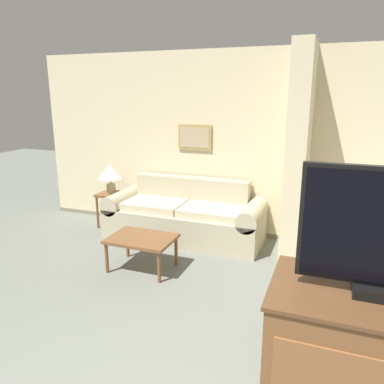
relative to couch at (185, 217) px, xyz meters
name	(u,v)px	position (x,y,z in m)	size (l,w,h in m)	color
wall_back	(264,147)	(1.00, 0.49, 0.98)	(7.11, 0.16, 2.60)	beige
wall_partition_pillar	(298,153)	(1.49, 0.02, 0.99)	(0.24, 0.81, 2.60)	beige
couch	(185,217)	(0.00, 0.00, 0.00)	(2.23, 0.84, 0.83)	#B7AD8E
coffee_table	(142,241)	(-0.10, -1.10, 0.04)	(0.75, 0.55, 0.39)	brown
side_table	(112,200)	(-1.23, 0.05, 0.11)	(0.38, 0.38, 0.53)	brown
table_lamp	(110,173)	(-1.23, 0.05, 0.54)	(0.37, 0.37, 0.45)	tan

